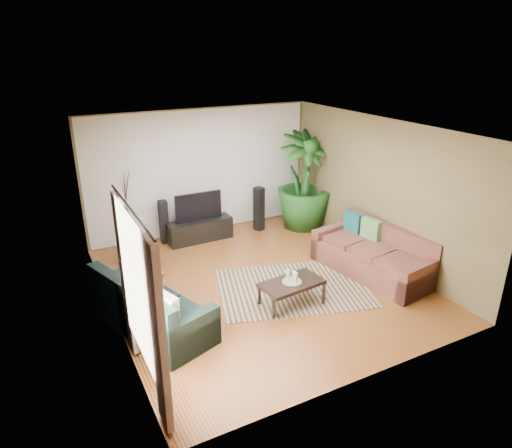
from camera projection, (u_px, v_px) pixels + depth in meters
floor at (261, 283)px, 8.01m from camera, size 5.50×5.50×0.00m
ceiling at (262, 129)px, 7.02m from camera, size 5.50×5.50×0.00m
wall_back at (201, 172)px, 9.79m from camera, size 5.00×0.00×5.00m
wall_front at (374, 284)px, 5.25m from camera, size 5.00×0.00×5.00m
wall_left at (106, 239)px, 6.45m from camera, size 0.00×5.50×5.50m
wall_right at (379, 190)px, 8.59m from camera, size 0.00×5.50×5.50m
backwall_panel at (202, 172)px, 9.78m from camera, size 4.90×0.00×4.90m
window_pane at (134, 285)px, 5.12m from camera, size 0.00×1.80×1.80m
curtain_near at (159, 338)px, 4.61m from camera, size 0.08×0.35×2.20m
curtain_far at (126, 276)px, 5.85m from camera, size 0.08×0.35×2.20m
curtain_rod at (130, 209)px, 4.81m from camera, size 0.03×1.90×0.03m
sofa_left at (152, 302)px, 6.62m from camera, size 1.48×2.19×0.85m
sofa_right at (373, 252)px, 8.22m from camera, size 1.31×2.34×0.85m
area_rug at (293, 288)px, 7.86m from camera, size 2.93×2.44×0.01m
coffee_table at (292, 293)px, 7.30m from camera, size 1.05×0.65×0.41m
candle_tray at (292, 281)px, 7.22m from camera, size 0.31×0.31×0.01m
candle_tall at (288, 276)px, 7.18m from camera, size 0.06×0.06×0.20m
candle_mid at (296, 277)px, 7.17m from camera, size 0.06×0.06×0.15m
candle_short at (294, 275)px, 7.27m from camera, size 0.06×0.06×0.13m
tv_stand at (200, 230)px, 9.69m from camera, size 1.39×0.45×0.46m
television at (198, 206)px, 9.51m from camera, size 1.01×0.06×0.60m
speaker_left at (164, 222)px, 9.49m from camera, size 0.17×0.19×0.93m
speaker_right at (259, 209)px, 10.15m from camera, size 0.23×0.25×0.99m
potted_plant at (304, 181)px, 10.12m from camera, size 1.23×1.23×2.16m
plant_pot at (302, 220)px, 10.46m from camera, size 0.40×0.40×0.31m
pedestal at (132, 254)px, 8.73m from camera, size 0.41×0.41×0.35m
vase at (130, 237)px, 8.61m from camera, size 0.32×0.32×0.45m
side_table at (147, 285)px, 7.45m from camera, size 0.54×0.54×0.49m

